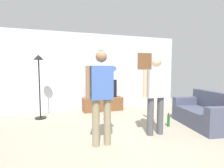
{
  "coord_description": "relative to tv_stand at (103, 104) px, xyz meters",
  "views": [
    {
      "loc": [
        -1.32,
        -3.03,
        1.42
      ],
      "look_at": [
        0.05,
        1.2,
        1.05
      ],
      "focal_mm": 26.96,
      "sensor_mm": 36.0,
      "label": 1
    }
  ],
  "objects": [
    {
      "name": "ground_plane",
      "position": [
        -0.16,
        -2.6,
        -0.23
      ],
      "size": [
        8.4,
        8.4,
        0.0
      ],
      "primitive_type": "plane",
      "color": "#9E937F"
    },
    {
      "name": "back_wall",
      "position": [
        -0.16,
        0.35,
        1.12
      ],
      "size": [
        6.4,
        0.1,
        2.7
      ],
      "primitive_type": "cube",
      "color": "silver",
      "rests_on": "ground_plane"
    },
    {
      "name": "tv_stand",
      "position": [
        0.0,
        0.0,
        0.0
      ],
      "size": [
        1.38,
        0.49,
        0.46
      ],
      "color": "brown",
      "rests_on": "ground_plane"
    },
    {
      "name": "television",
      "position": [
        0.0,
        0.05,
        0.53
      ],
      "size": [
        1.05,
        0.07,
        0.61
      ],
      "color": "black",
      "rests_on": "tv_stand"
    },
    {
      "name": "wall_clock",
      "position": [
        0.0,
        0.29,
        2.04
      ],
      "size": [
        0.28,
        0.03,
        0.28
      ],
      "primitive_type": "cylinder",
      "rotation": [
        1.57,
        0.0,
        0.0
      ],
      "color": "white"
    },
    {
      "name": "framed_picture",
      "position": [
        1.78,
        0.3,
        1.55
      ],
      "size": [
        0.61,
        0.04,
        0.61
      ],
      "primitive_type": "cube",
      "color": "brown"
    },
    {
      "name": "floor_lamp",
      "position": [
        -1.99,
        -0.37,
        1.1
      ],
      "size": [
        0.32,
        0.32,
        1.85
      ],
      "color": "black",
      "rests_on": "ground_plane"
    },
    {
      "name": "person_standing_nearer_lamp",
      "position": [
        -0.72,
        -2.62,
        0.78
      ],
      "size": [
        0.58,
        0.78,
        1.77
      ],
      "color": "gray",
      "rests_on": "ground_plane"
    },
    {
      "name": "person_standing_nearer_couch",
      "position": [
        0.54,
        -2.47,
        0.74
      ],
      "size": [
        0.63,
        0.78,
        1.7
      ],
      "color": "#4C4C51",
      "rests_on": "ground_plane"
    },
    {
      "name": "side_couch",
      "position": [
        2.05,
        -2.38,
        0.09
      ],
      "size": [
        1.09,
        1.65,
        0.87
      ],
      "color": "#474C60",
      "rests_on": "ground_plane"
    },
    {
      "name": "beverage_bottle",
      "position": [
        1.15,
        -2.13,
        -0.08
      ],
      "size": [
        0.07,
        0.07,
        0.35
      ],
      "color": "#1E5923",
      "rests_on": "ground_plane"
    }
  ]
}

